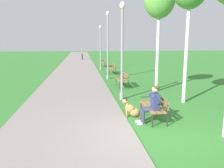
{
  "coord_description": "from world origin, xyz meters",
  "views": [
    {
      "loc": [
        -1.85,
        -5.91,
        2.63
      ],
      "look_at": [
        -0.6,
        3.22,
        0.9
      ],
      "focal_mm": 36.01,
      "sensor_mm": 36.0,
      "label": 1
    }
  ],
  "objects_px": {
    "park_bench_near": "(155,105)",
    "park_bench_furthest": "(104,62)",
    "lamp_post_far": "(100,47)",
    "park_bench_far": "(112,68)",
    "lamp_post_mid": "(108,45)",
    "lamp_post_near": "(122,51)",
    "person_seated_on_near_bench": "(152,103)",
    "park_bench_mid": "(123,78)",
    "pedestrian_distant": "(82,54)",
    "dog_shepherd": "(132,110)"
  },
  "relations": [
    {
      "from": "park_bench_mid",
      "to": "person_seated_on_near_bench",
      "type": "height_order",
      "value": "person_seated_on_near_bench"
    },
    {
      "from": "park_bench_near",
      "to": "pedestrian_distant",
      "type": "bearing_deg",
      "value": 94.92
    },
    {
      "from": "lamp_post_mid",
      "to": "park_bench_mid",
      "type": "bearing_deg",
      "value": -79.71
    },
    {
      "from": "park_bench_furthest",
      "to": "dog_shepherd",
      "type": "relative_size",
      "value": 1.81
    },
    {
      "from": "person_seated_on_near_bench",
      "to": "lamp_post_near",
      "type": "height_order",
      "value": "lamp_post_near"
    },
    {
      "from": "park_bench_near",
      "to": "park_bench_furthest",
      "type": "relative_size",
      "value": 1.0
    },
    {
      "from": "lamp_post_mid",
      "to": "person_seated_on_near_bench",
      "type": "bearing_deg",
      "value": -87.55
    },
    {
      "from": "person_seated_on_near_bench",
      "to": "dog_shepherd",
      "type": "relative_size",
      "value": 1.51
    },
    {
      "from": "pedestrian_distant",
      "to": "lamp_post_mid",
      "type": "bearing_deg",
      "value": -84.58
    },
    {
      "from": "lamp_post_near",
      "to": "pedestrian_distant",
      "type": "distance_m",
      "value": 23.99
    },
    {
      "from": "park_bench_far",
      "to": "lamp_post_mid",
      "type": "xyz_separation_m",
      "value": [
        -0.69,
        -2.72,
        1.91
      ]
    },
    {
      "from": "park_bench_furthest",
      "to": "park_bench_far",
      "type": "bearing_deg",
      "value": -88.12
    },
    {
      "from": "park_bench_near",
      "to": "dog_shepherd",
      "type": "height_order",
      "value": "park_bench_near"
    },
    {
      "from": "park_bench_mid",
      "to": "lamp_post_near",
      "type": "distance_m",
      "value": 3.41
    },
    {
      "from": "park_bench_furthest",
      "to": "lamp_post_far",
      "type": "distance_m",
      "value": 3.14
    },
    {
      "from": "park_bench_furthest",
      "to": "lamp_post_near",
      "type": "xyz_separation_m",
      "value": [
        -0.56,
        -13.94,
        1.73
      ]
    },
    {
      "from": "park_bench_far",
      "to": "pedestrian_distant",
      "type": "relative_size",
      "value": 0.91
    },
    {
      "from": "dog_shepherd",
      "to": "lamp_post_near",
      "type": "height_order",
      "value": "lamp_post_near"
    },
    {
      "from": "park_bench_furthest",
      "to": "lamp_post_near",
      "type": "bearing_deg",
      "value": -92.29
    },
    {
      "from": "lamp_post_near",
      "to": "person_seated_on_near_bench",
      "type": "bearing_deg",
      "value": -82.34
    },
    {
      "from": "lamp_post_mid",
      "to": "pedestrian_distant",
      "type": "relative_size",
      "value": 2.84
    },
    {
      "from": "park_bench_furthest",
      "to": "lamp_post_mid",
      "type": "relative_size",
      "value": 0.32
    },
    {
      "from": "lamp_post_mid",
      "to": "pedestrian_distant",
      "type": "height_order",
      "value": "lamp_post_mid"
    },
    {
      "from": "person_seated_on_near_bench",
      "to": "park_bench_furthest",
      "type": "bearing_deg",
      "value": 89.56
    },
    {
      "from": "lamp_post_mid",
      "to": "pedestrian_distant",
      "type": "bearing_deg",
      "value": 95.42
    },
    {
      "from": "park_bench_mid",
      "to": "park_bench_far",
      "type": "height_order",
      "value": "same"
    },
    {
      "from": "person_seated_on_near_bench",
      "to": "lamp_post_near",
      "type": "xyz_separation_m",
      "value": [
        -0.43,
        3.17,
        1.57
      ]
    },
    {
      "from": "park_bench_near",
      "to": "park_bench_furthest",
      "type": "distance_m",
      "value": 16.81
    },
    {
      "from": "park_bench_near",
      "to": "person_seated_on_near_bench",
      "type": "height_order",
      "value": "person_seated_on_near_bench"
    },
    {
      "from": "park_bench_near",
      "to": "park_bench_far",
      "type": "distance_m",
      "value": 11.44
    },
    {
      "from": "park_bench_near",
      "to": "lamp_post_far",
      "type": "distance_m",
      "value": 14.29
    },
    {
      "from": "person_seated_on_near_bench",
      "to": "pedestrian_distant",
      "type": "height_order",
      "value": "pedestrian_distant"
    },
    {
      "from": "park_bench_far",
      "to": "dog_shepherd",
      "type": "height_order",
      "value": "park_bench_far"
    },
    {
      "from": "park_bench_furthest",
      "to": "pedestrian_distant",
      "type": "bearing_deg",
      "value": 102.64
    },
    {
      "from": "person_seated_on_near_bench",
      "to": "lamp_post_mid",
      "type": "relative_size",
      "value": 0.27
    },
    {
      "from": "lamp_post_near",
      "to": "pedestrian_distant",
      "type": "xyz_separation_m",
      "value": [
        -1.67,
        23.89,
        -1.41
      ]
    },
    {
      "from": "park_bench_near",
      "to": "park_bench_furthest",
      "type": "height_order",
      "value": "same"
    },
    {
      "from": "park_bench_mid",
      "to": "pedestrian_distant",
      "type": "bearing_deg",
      "value": 96.12
    },
    {
      "from": "park_bench_far",
      "to": "park_bench_furthest",
      "type": "xyz_separation_m",
      "value": [
        -0.18,
        5.36,
        0.0
      ]
    },
    {
      "from": "park_bench_mid",
      "to": "park_bench_furthest",
      "type": "relative_size",
      "value": 1.0
    },
    {
      "from": "pedestrian_distant",
      "to": "dog_shepherd",
      "type": "bearing_deg",
      "value": -86.56
    },
    {
      "from": "lamp_post_far",
      "to": "pedestrian_distant",
      "type": "relative_size",
      "value": 2.51
    },
    {
      "from": "park_bench_near",
      "to": "pedestrian_distant",
      "type": "height_order",
      "value": "pedestrian_distant"
    },
    {
      "from": "dog_shepherd",
      "to": "lamp_post_far",
      "type": "bearing_deg",
      "value": 89.67
    },
    {
      "from": "park_bench_far",
      "to": "lamp_post_far",
      "type": "relative_size",
      "value": 0.36
    },
    {
      "from": "park_bench_furthest",
      "to": "dog_shepherd",
      "type": "xyz_separation_m",
      "value": [
        -0.65,
        -16.43,
        -0.25
      ]
    },
    {
      "from": "park_bench_mid",
      "to": "dog_shepherd",
      "type": "relative_size",
      "value": 1.81
    },
    {
      "from": "dog_shepherd",
      "to": "park_bench_near",
      "type": "bearing_deg",
      "value": -27.83
    },
    {
      "from": "park_bench_mid",
      "to": "person_seated_on_near_bench",
      "type": "bearing_deg",
      "value": -91.45
    },
    {
      "from": "person_seated_on_near_bench",
      "to": "dog_shepherd",
      "type": "xyz_separation_m",
      "value": [
        -0.51,
        0.69,
        -0.42
      ]
    }
  ]
}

